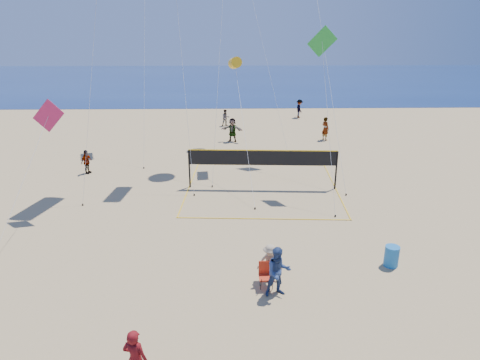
{
  "coord_description": "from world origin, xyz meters",
  "views": [
    {
      "loc": [
        0.83,
        -10.8,
        9.18
      ],
      "look_at": [
        1.13,
        2.0,
        4.43
      ],
      "focal_mm": 32.0,
      "sensor_mm": 36.0,
      "label": 1
    }
  ],
  "objects_px": {
    "trash_barrel": "(392,256)",
    "volleyball_net": "(263,162)",
    "camp_chair": "(266,273)",
    "woman": "(136,360)"
  },
  "relations": [
    {
      "from": "woman",
      "to": "camp_chair",
      "type": "bearing_deg",
      "value": -114.5
    },
    {
      "from": "woman",
      "to": "volleyball_net",
      "type": "xyz_separation_m",
      "value": [
        4.36,
        14.54,
        0.66
      ]
    },
    {
      "from": "camp_chair",
      "to": "volleyball_net",
      "type": "relative_size",
      "value": 0.12
    },
    {
      "from": "trash_barrel",
      "to": "woman",
      "type": "bearing_deg",
      "value": -146.51
    },
    {
      "from": "woman",
      "to": "volleyball_net",
      "type": "bearing_deg",
      "value": -91.58
    },
    {
      "from": "woman",
      "to": "camp_chair",
      "type": "relative_size",
      "value": 1.68
    },
    {
      "from": "woman",
      "to": "trash_barrel",
      "type": "height_order",
      "value": "woman"
    },
    {
      "from": "trash_barrel",
      "to": "volleyball_net",
      "type": "distance_m",
      "value": 9.84
    },
    {
      "from": "camp_chair",
      "to": "woman",
      "type": "bearing_deg",
      "value": -131.2
    },
    {
      "from": "volleyball_net",
      "to": "camp_chair",
      "type": "bearing_deg",
      "value": -90.17
    }
  ]
}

